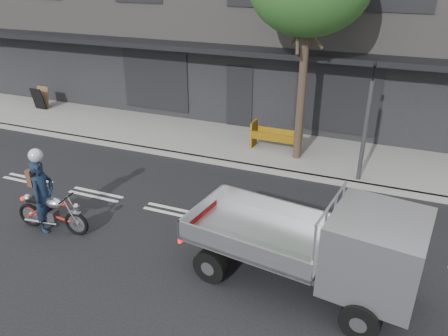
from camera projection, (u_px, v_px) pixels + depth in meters
ground at (174, 211)px, 11.17m from camera, size 80.00×80.00×0.00m
sidewalk at (237, 144)px, 15.08m from camera, size 32.00×3.20×0.15m
kerb at (219, 162)px, 13.74m from camera, size 32.00×0.20×0.15m
building_main at (291, 7)px, 18.93m from camera, size 26.00×10.00×8.00m
traffic_light_pole at (365, 130)px, 11.87m from camera, size 0.12×0.12×3.50m
motorcycle at (52, 212)px, 10.20m from camera, size 1.89×0.55×0.97m
rider at (44, 196)px, 10.09m from camera, size 0.47×0.68×1.77m
flatbed_ute at (352, 249)px, 7.79m from camera, size 4.56×2.34×2.02m
construction_barrier at (274, 139)px, 14.09m from camera, size 1.66×0.69×0.92m
sandwich_board at (38, 99)px, 18.14m from camera, size 0.59×0.40×0.91m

